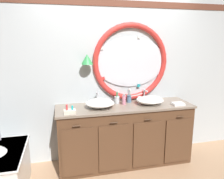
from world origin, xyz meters
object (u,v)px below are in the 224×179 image
Objects in this scene: sink_basin_right at (150,100)px; toiletry_basket at (70,111)px; sink_basin_left at (100,103)px; toothbrush_holder_right at (129,98)px; folded_hand_towel at (178,104)px; soap_dispenser at (124,100)px; toothbrush_holder_left at (117,100)px.

sink_basin_right reaches higher than toiletry_basket.
sink_basin_left is 0.51m from toothbrush_holder_right.
toiletry_basket is (-1.54, -0.02, 0.01)m from folded_hand_towel.
sink_basin_left is at bearing -168.09° from soap_dispenser.
toothbrush_holder_right is at bearing 19.60° from toiletry_basket.
sink_basin_right is at bearing -18.44° from toothbrush_holder_left.
toothbrush_holder_left is 1.13× the size of folded_hand_towel.
toothbrush_holder_right is 0.14m from soap_dispenser.
sink_basin_left is 2.02× the size of toothbrush_holder_left.
sink_basin_left reaches higher than folded_hand_towel.
soap_dispenser reaches higher than toiletry_basket.
toothbrush_holder_left is at bearing 161.56° from sink_basin_right.
soap_dispenser is at bearing 11.91° from sink_basin_left.
toothbrush_holder_right is 0.71m from folded_hand_towel.
sink_basin_left is at bearing -160.40° from toothbrush_holder_right.
folded_hand_towel is 1.15× the size of toiletry_basket.
toiletry_basket is (-0.71, -0.30, -0.03)m from toothbrush_holder_left.
toothbrush_holder_left is (-0.46, 0.15, -0.00)m from sink_basin_right.
sink_basin_left is 0.45m from toiletry_basket.
toiletry_basket is (-0.90, -0.32, -0.03)m from toothbrush_holder_right.
toothbrush_holder_left is at bearing 161.01° from folded_hand_towel.
soap_dispenser is at bearing -41.90° from toothbrush_holder_left.
sink_basin_right is 1.17m from toiletry_basket.
toiletry_basket is at bearing -172.63° from sink_basin_right.
sink_basin_left is at bearing 180.00° from sink_basin_right.
sink_basin_right is 0.31m from toothbrush_holder_right.
toothbrush_holder_right reaches higher than sink_basin_right.
toothbrush_holder_left is at bearing 138.10° from soap_dispenser.
toothbrush_holder_right is 0.96m from toiletry_basket.
soap_dispenser is (0.37, 0.08, 0.01)m from sink_basin_left.
sink_basin_left is at bearing -151.60° from toothbrush_holder_left.
folded_hand_towel is at bearing -25.33° from toothbrush_holder_right.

